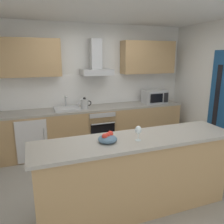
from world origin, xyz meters
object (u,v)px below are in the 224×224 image
fruit_bowl (108,138)px  refrigerator (32,137)px  kettle (85,104)px  wine_glass (138,130)px  microwave (155,97)px  sink (67,108)px  oven (99,127)px  range_hood (96,64)px

fruit_bowl → refrigerator: bearing=111.9°
kettle → wine_glass: size_ratio=1.62×
refrigerator → fruit_bowl: (0.84, -2.09, 0.60)m
microwave → sink: size_ratio=1.00×
sink → kettle: 0.36m
sink → fruit_bowl: bearing=-86.4°
kettle → fruit_bowl: kettle is taller
kettle → refrigerator: bearing=178.3°
oven → kettle: bearing=-173.7°
oven → sink: size_ratio=1.60×
wine_glass → sink: bearing=102.5°
refrigerator → kettle: 1.21m
kettle → fruit_bowl: (-0.22, -2.06, 0.02)m
kettle → range_hood: size_ratio=0.40×
oven → fruit_bowl: fruit_bowl is taller
microwave → refrigerator: bearing=179.5°
kettle → wine_glass: 2.14m
oven → microwave: size_ratio=1.60×
range_hood → wine_glass: range_hood is taller
oven → wine_glass: 2.27m
refrigerator → range_hood: 1.93m
refrigerator → fruit_bowl: fruit_bowl is taller
range_hood → wine_glass: (-0.17, -2.30, -0.68)m
range_hood → kettle: bearing=-151.7°
sink → range_hood: (0.65, 0.12, 0.86)m
sink → range_hood: range_hood is taller
refrigerator → kettle: bearing=-1.7°
refrigerator → microwave: 2.75m
microwave → wine_glass: bearing=-124.8°
oven → wine_glass: (-0.17, -2.17, 0.65)m
microwave → sink: (-1.97, 0.04, -0.12)m
microwave → fruit_bowl: 2.77m
microwave → fruit_bowl: (-1.84, -2.07, -0.02)m
refrigerator → kettle: (1.06, -0.03, 0.58)m
microwave → range_hood: (-1.32, 0.16, 0.74)m
microwave → wine_glass: microwave is taller
microwave → kettle: microwave is taller
oven → kettle: size_ratio=2.77×
fruit_bowl → range_hood: bearing=76.8°
oven → refrigerator: 1.36m
kettle → oven: bearing=6.3°
microwave → sink: bearing=178.9°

